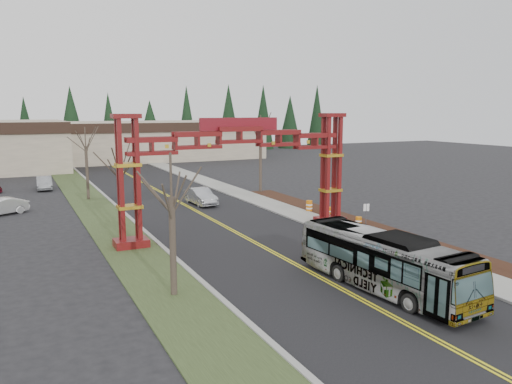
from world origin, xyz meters
TOP-DOWN VIEW (x-y plane):
  - ground at (0.00, 0.00)m, footprint 200.00×200.00m
  - road at (0.00, 25.00)m, footprint 12.00×110.00m
  - lane_line_left at (-0.12, 25.00)m, footprint 0.12×100.00m
  - lane_line_right at (0.12, 25.00)m, footprint 0.12×100.00m
  - curb_right at (6.15, 25.00)m, footprint 0.30×110.00m
  - sidewalk_right at (7.60, 25.00)m, footprint 2.60×110.00m
  - landscape_strip at (10.20, 10.00)m, footprint 2.60×50.00m
  - grass_median at (-8.00, 25.00)m, footprint 4.00×110.00m
  - curb_left at (-6.15, 25.00)m, footprint 0.30×110.00m
  - gateway_arch at (0.00, 18.00)m, footprint 18.20×1.60m
  - retail_building_east at (10.00, 79.95)m, footprint 38.00×20.30m
  - conifer_treeline at (0.25, 92.00)m, footprint 116.10×5.60m
  - transit_bus at (1.87, 4.33)m, footprint 3.40×10.99m
  - silver_sedan at (1.51, 30.65)m, footprint 1.97×5.00m
  - parked_car_near_b at (-16.00, 33.66)m, footprint 4.76×3.34m
  - parked_car_far_a at (-11.64, 47.54)m, footprint 1.78×4.72m
  - bare_tree_median_near at (-8.00, 8.23)m, footprint 3.26×3.26m
  - bare_tree_median_mid at (-8.00, 20.76)m, footprint 2.93×2.93m
  - bare_tree_median_far at (-8.00, 38.23)m, footprint 2.98×2.98m
  - bare_tree_right_far at (10.00, 34.55)m, footprint 3.29×3.29m
  - street_sign at (9.36, 15.14)m, footprint 0.46×0.15m
  - barrel_south at (9.20, 15.81)m, footprint 0.49×0.49m
  - barrel_mid at (9.32, 19.84)m, footprint 0.52×0.52m
  - barrel_north at (9.06, 22.83)m, footprint 0.57×0.57m

SIDE VIEW (x-z plane):
  - ground at x=0.00m, z-range 0.00..0.00m
  - road at x=0.00m, z-range 0.00..0.02m
  - lane_line_left at x=-0.12m, z-range 0.02..0.03m
  - lane_line_right at x=0.12m, z-range 0.02..0.03m
  - grass_median at x=-8.00m, z-range 0.00..0.08m
  - landscape_strip at x=10.20m, z-range 0.00..0.12m
  - curb_right at x=6.15m, z-range 0.00..0.15m
  - curb_left at x=-6.15m, z-range 0.00..0.15m
  - sidewalk_right at x=7.60m, z-range 0.01..0.15m
  - barrel_south at x=9.20m, z-range 0.00..0.91m
  - barrel_mid at x=9.32m, z-range 0.00..0.96m
  - barrel_north at x=9.06m, z-range 0.00..1.06m
  - parked_car_near_b at x=-16.00m, z-range 0.00..1.49m
  - parked_car_far_a at x=-11.64m, z-range 0.00..1.54m
  - silver_sedan at x=1.51m, z-range 0.00..1.62m
  - street_sign at x=9.36m, z-range 0.45..2.48m
  - transit_bus at x=1.87m, z-range 0.00..3.01m
  - retail_building_east at x=10.00m, z-range 0.01..7.01m
  - bare_tree_median_mid at x=-8.00m, z-range 1.35..7.96m
  - bare_tree_median_near at x=-8.00m, z-range 1.39..8.52m
  - bare_tree_median_far at x=-8.00m, z-range 1.73..9.20m
  - gateway_arch at x=0.00m, z-range 1.53..10.43m
  - bare_tree_right_far at x=10.00m, z-range 2.09..10.70m
  - conifer_treeline at x=0.25m, z-range -0.01..12.99m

